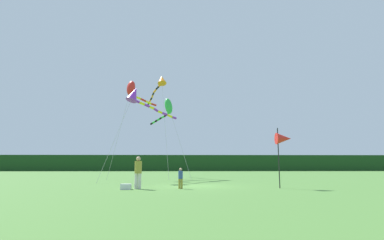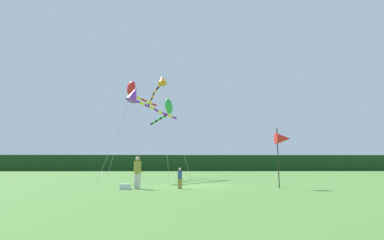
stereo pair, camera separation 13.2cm
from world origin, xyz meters
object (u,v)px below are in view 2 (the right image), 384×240
object	(u,v)px
person_child	(180,177)
kite_red	(132,90)
person_adult	(137,171)
banner_flag_pole	(283,139)
cooler_box	(125,187)
kite_orange	(160,83)
kite_purple	(137,97)
kite_green	(167,108)

from	to	relation	value
person_child	kite_red	world-z (taller)	kite_red
person_adult	kite_red	bearing A→B (deg)	102.41
person_child	kite_red	distance (m)	15.12
person_adult	banner_flag_pole	world-z (taller)	banner_flag_pole
cooler_box	kite_red	size ratio (longest dim) A/B	0.06
kite_orange	cooler_box	bearing A→B (deg)	-91.94
banner_flag_pole	person_adult	bearing A→B (deg)	-178.06
banner_flag_pole	kite_purple	xyz separation A→B (m)	(-10.01, 7.08, 4.21)
person_child	kite_purple	bearing A→B (deg)	117.74
person_adult	person_child	distance (m)	2.48
banner_flag_pole	kite_orange	size ratio (longest dim) A/B	0.31
cooler_box	kite_green	bearing A→B (deg)	82.12
person_child	kite_green	bearing A→B (deg)	97.45
banner_flag_pole	kite_green	world-z (taller)	kite_green
cooler_box	person_adult	bearing A→B (deg)	26.85
person_adult	banner_flag_pole	xyz separation A→B (m)	(8.64, 0.29, 1.87)
person_adult	kite_green	world-z (taller)	kite_green
kite_green	person_adult	bearing A→B (deg)	-95.01
cooler_box	kite_purple	xyz separation A→B (m)	(-0.75, 7.68, 6.96)
person_child	kite_purple	world-z (taller)	kite_purple
person_child	kite_purple	xyz separation A→B (m)	(-3.81, 7.25, 6.45)
banner_flag_pole	kite_orange	xyz separation A→B (m)	(-8.73, 14.89, 7.62)
person_child	banner_flag_pole	world-z (taller)	banner_flag_pole
person_child	kite_green	world-z (taller)	kite_green
person_adult	banner_flag_pole	distance (m)	8.84
kite_purple	kite_red	bearing A→B (deg)	105.49
kite_orange	kite_red	distance (m)	4.54
cooler_box	kite_purple	world-z (taller)	kite_purple
person_child	banner_flag_pole	distance (m)	6.59
person_adult	kite_orange	size ratio (longest dim) A/B	0.16
person_adult	kite_purple	size ratio (longest dim) A/B	0.23
kite_orange	kite_red	size ratio (longest dim) A/B	1.17
person_adult	kite_green	xyz separation A→B (m)	(0.99, 11.26, 5.85)
banner_flag_pole	person_child	bearing A→B (deg)	-178.39
person_adult	cooler_box	world-z (taller)	person_adult
person_adult	kite_green	distance (m)	12.73
kite_purple	kite_orange	bearing A→B (deg)	80.70
kite_red	kite_orange	bearing A→B (deg)	53.60
person_adult	kite_orange	bearing A→B (deg)	90.33
cooler_box	person_child	bearing A→B (deg)	7.98
person_child	kite_orange	xyz separation A→B (m)	(-2.53, 15.06, 9.85)
cooler_box	kite_green	xyz separation A→B (m)	(1.60, 11.57, 6.72)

